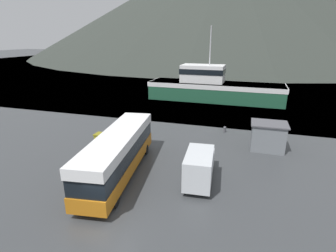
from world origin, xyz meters
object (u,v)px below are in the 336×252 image
object	(u,v)px
tour_bus	(119,152)
storage_bin	(101,140)
delivery_van	(200,165)
dock_kiosk	(268,136)
fishing_boat	(213,87)

from	to	relation	value
tour_bus	storage_bin	world-z (taller)	tour_bus
delivery_van	dock_kiosk	distance (m)	9.39
dock_kiosk	tour_bus	bearing A→B (deg)	-142.83
tour_bus	dock_kiosk	distance (m)	14.27
fishing_boat	dock_kiosk	distance (m)	21.28
fishing_boat	dock_kiosk	size ratio (longest dim) A/B	6.83
tour_bus	storage_bin	xyz separation A→B (m)	(-4.26, 4.42, -1.19)
delivery_van	storage_bin	world-z (taller)	delivery_van
storage_bin	delivery_van	bearing A→B (deg)	-19.22
delivery_van	dock_kiosk	world-z (taller)	dock_kiosk
fishing_boat	storage_bin	world-z (taller)	fishing_boat
fishing_boat	storage_bin	bearing A→B (deg)	-16.61
delivery_van	storage_bin	bearing A→B (deg)	156.20
tour_bus	fishing_boat	bearing A→B (deg)	75.45
fishing_boat	storage_bin	xyz separation A→B (m)	(-7.63, -23.89, -1.55)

